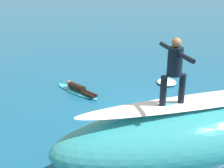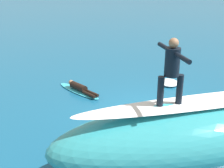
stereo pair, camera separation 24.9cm
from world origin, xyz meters
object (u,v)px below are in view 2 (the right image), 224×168
object	(u,v)px
surfboard_riding	(169,106)
surfer_riding	(172,67)
surfboard_paddling	(79,91)
surfer_paddling	(81,88)

from	to	relation	value
surfboard_riding	surfer_riding	xyz separation A→B (m)	(0.00, 0.00, 0.97)
surfboard_riding	surfer_riding	world-z (taller)	surfer_riding
surfboard_riding	surfboard_paddling	xyz separation A→B (m)	(1.90, -5.30, -1.71)
surfer_riding	surfer_paddling	distance (m)	6.06
surfer_riding	surfer_paddling	xyz separation A→B (m)	(1.82, -5.20, -2.53)
surfboard_paddling	surfboard_riding	bearing A→B (deg)	164.20
surfboard_riding	surfboard_paddling	bearing A→B (deg)	-76.33
surfboard_riding	surfer_riding	bearing A→B (deg)	76.85
surfboard_riding	surfboard_paddling	size ratio (longest dim) A/B	0.96
surfboard_riding	surfboard_paddling	world-z (taller)	surfboard_riding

